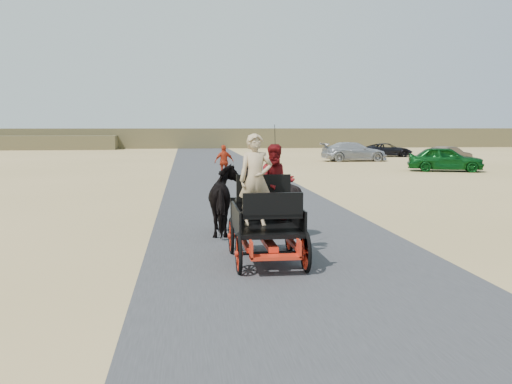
{
  "coord_description": "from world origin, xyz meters",
  "views": [
    {
      "loc": [
        -2.14,
        -10.08,
        2.66
      ],
      "look_at": [
        -0.58,
        2.46,
        1.2
      ],
      "focal_mm": 40.0,
      "sensor_mm": 36.0,
      "label": 1
    }
  ],
  "objects": [
    {
      "name": "horse_left",
      "position": [
        -1.13,
        3.86,
        0.85
      ],
      "size": [
        0.91,
        2.01,
        1.7
      ],
      "primitive_type": "imported",
      "rotation": [
        0.0,
        0.0,
        3.14
      ],
      "color": "black",
      "rests_on": "ground"
    },
    {
      "name": "passenger_woman",
      "position": [
        -0.28,
        1.46,
        1.51
      ],
      "size": [
        0.77,
        0.6,
        1.58
      ],
      "primitive_type": "imported",
      "color": "#660C0F",
      "rests_on": "carriage"
    },
    {
      "name": "car_d",
      "position": [
        15.59,
        38.33,
        0.59
      ],
      "size": [
        4.5,
        2.57,
        1.18
      ],
      "primitive_type": "imported",
      "rotation": [
        0.0,
        0.0,
        1.42
      ],
      "color": "black",
      "rests_on": "ground"
    },
    {
      "name": "ground",
      "position": [
        0.0,
        0.0,
        0.0
      ],
      "size": [
        140.0,
        140.0,
        0.0
      ],
      "primitive_type": "plane",
      "color": "tan"
    },
    {
      "name": "car_b",
      "position": [
        16.09,
        27.72,
        0.63
      ],
      "size": [
        4.03,
        2.89,
        1.26
      ],
      "primitive_type": "imported",
      "rotation": [
        0.0,
        0.0,
        2.03
      ],
      "color": "brown",
      "rests_on": "ground"
    },
    {
      "name": "horse_right",
      "position": [
        -0.03,
        3.86,
        0.85
      ],
      "size": [
        1.37,
        1.54,
        1.7
      ],
      "primitive_type": "imported",
      "rotation": [
        0.0,
        0.0,
        3.14
      ],
      "color": "black",
      "rests_on": "ground"
    },
    {
      "name": "road",
      "position": [
        0.0,
        0.0,
        0.01
      ],
      "size": [
        6.0,
        140.0,
        0.01
      ],
      "primitive_type": "cube",
      "color": "#38383A",
      "rests_on": "ground"
    },
    {
      "name": "pedestrian",
      "position": [
        -0.17,
        18.87,
        0.86
      ],
      "size": [
        1.08,
        0.65,
        1.73
      ],
      "primitive_type": "imported",
      "rotation": [
        0.0,
        0.0,
        3.38
      ],
      "color": "red",
      "rests_on": "ground"
    },
    {
      "name": "ridge_far",
      "position": [
        0.0,
        62.0,
        1.2
      ],
      "size": [
        140.0,
        6.0,
        2.4
      ],
      "primitive_type": "cube",
      "color": "brown",
      "rests_on": "ground"
    },
    {
      "name": "driver_man",
      "position": [
        -0.78,
        0.91,
        1.62
      ],
      "size": [
        0.66,
        0.43,
        1.8
      ],
      "primitive_type": "imported",
      "color": "tan",
      "rests_on": "carriage"
    },
    {
      "name": "car_c",
      "position": [
        10.74,
        32.4,
        0.73
      ],
      "size": [
        5.01,
        2.05,
        1.45
      ],
      "primitive_type": "imported",
      "rotation": [
        0.0,
        0.0,
        1.57
      ],
      "color": "#B2B2B7",
      "rests_on": "ground"
    },
    {
      "name": "car_a",
      "position": [
        13.19,
        22.04,
        0.74
      ],
      "size": [
        4.67,
        3.06,
        1.48
      ],
      "primitive_type": "imported",
      "rotation": [
        0.0,
        0.0,
        1.24
      ],
      "color": "#0C4C19",
      "rests_on": "ground"
    },
    {
      "name": "carriage",
      "position": [
        -0.58,
        0.86,
        0.36
      ],
      "size": [
        1.3,
        2.4,
        0.72
      ],
      "primitive_type": null,
      "color": "black",
      "rests_on": "ground"
    }
  ]
}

